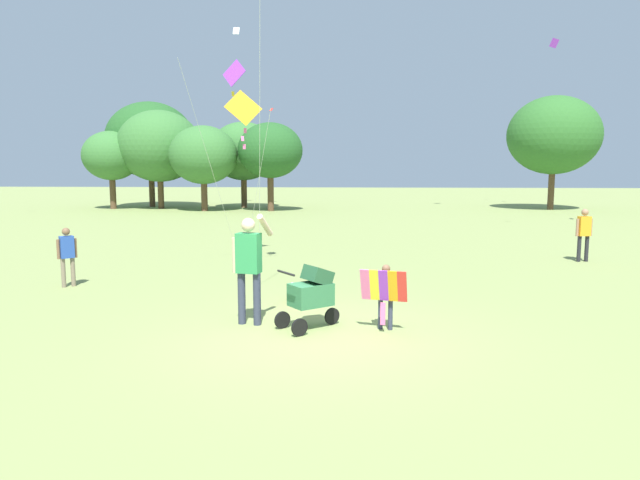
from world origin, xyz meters
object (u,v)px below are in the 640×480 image
Objects in this scene: person_adult_flyer at (249,261)px; stroller at (312,291)px; cooler_box at (302,293)px; kite_orange_delta at (233,80)px; person_sitting_far at (67,252)px; kite_green_novelty at (244,112)px; child_with_butterfly_kite at (385,290)px; person_red_shirt at (584,231)px.

person_adult_flyer is 1.16m from stroller.
stroller reaches higher than cooler_box.
person_adult_flyer is at bearing -114.52° from cooler_box.
kite_orange_delta is 6.92m from person_sitting_far.
stroller is 8.19m from kite_green_novelty.
person_adult_flyer is at bearing 170.26° from stroller.
person_adult_flyer reaches higher than child_with_butterfly_kite.
child_with_butterfly_kite is at bearing -129.60° from person_red_shirt.
kite_orange_delta is 12.63× the size of cooler_box.
person_sitting_far reaches higher than stroller.
child_with_butterfly_kite is at bearing -23.62° from person_sitting_far.
person_red_shirt is 8.91m from cooler_box.
kite_green_novelty is (-2.40, 7.02, 3.46)m from stroller.
child_with_butterfly_kite is 8.61m from kite_green_novelty.
person_adult_flyer is 7.60m from kite_green_novelty.
stroller is 0.18× the size of kite_orange_delta.
kite_orange_delta is 1.21× the size of kite_green_novelty.
stroller is at bearing -71.15° from kite_green_novelty.
kite_orange_delta reaches higher than stroller.
person_sitting_far is at bearing -119.63° from kite_orange_delta.
person_adult_flyer is 4.12× the size of cooler_box.
kite_orange_delta is at bearing 124.54° from kite_green_novelty.
kite_orange_delta is at bearing 103.34° from person_adult_flyer.
person_adult_flyer is 0.39× the size of kite_green_novelty.
person_adult_flyer reaches higher than stroller.
cooler_box is (0.73, 1.60, -0.89)m from person_adult_flyer.
person_red_shirt reaches higher than cooler_box.
kite_green_novelty is (-3.57, 7.05, 3.42)m from child_with_butterfly_kite.
kite_green_novelty is 6.86m from cooler_box.
person_adult_flyer is 1.97m from cooler_box.
kite_green_novelty reaches higher than stroller.
person_adult_flyer is 5.23m from person_sitting_far.
person_sitting_far is at bearing -162.03° from person_red_shirt.
person_adult_flyer reaches higher than person_red_shirt.
person_adult_flyer is 1.78× the size of stroller.
child_with_butterfly_kite is 0.19× the size of kite_orange_delta.
person_sitting_far is (-6.68, 2.92, 0.11)m from child_with_butterfly_kite.
person_adult_flyer is (-2.22, 0.21, 0.42)m from child_with_butterfly_kite.
kite_orange_delta is (-1.77, 7.45, 3.96)m from person_adult_flyer.
child_with_butterfly_kite is 7.29m from person_sitting_far.
cooler_box is at bearing 65.48° from person_adult_flyer.
person_adult_flyer is at bearing 174.59° from child_with_butterfly_kite.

